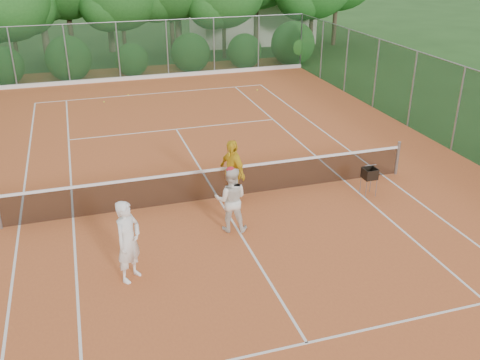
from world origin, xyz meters
name	(u,v)px	position (x,y,z in m)	size (l,w,h in m)	color
ground	(218,199)	(0.00, 0.00, 0.00)	(120.00, 120.00, 0.00)	#214819
clay_court	(218,199)	(0.00, 0.00, 0.01)	(18.00, 36.00, 0.02)	#C05D2C
club_building	(251,20)	(9.00, 24.00, 1.50)	(8.00, 5.00, 3.00)	beige
tennis_net	(218,182)	(0.00, 0.00, 0.53)	(11.97, 0.10, 1.10)	gray
player_white	(128,241)	(-2.91, -3.28, 0.98)	(0.70, 0.46, 1.93)	white
player_center_grp	(231,199)	(-0.16, -1.84, 0.90)	(1.01, 0.89, 1.78)	white
player_yellow	(232,172)	(0.33, -0.34, 0.97)	(1.11, 0.46, 1.90)	yellow
ball_hopper	(370,174)	(4.29, -1.10, 0.70)	(0.37, 0.37, 0.86)	gray
stray_ball_a	(104,102)	(-2.45, 11.04, 0.05)	(0.07, 0.07, 0.07)	#CFE435
stray_ball_b	(128,95)	(-1.26, 11.89, 0.05)	(0.07, 0.07, 0.07)	yellow
stray_ball_c	(257,90)	(4.95, 10.89, 0.05)	(0.07, 0.07, 0.07)	yellow
court_markings	(218,198)	(0.00, 0.00, 0.02)	(11.03, 23.83, 0.01)	white
fence_back	(143,50)	(0.00, 15.00, 1.52)	(18.07, 0.07, 3.00)	#19381E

